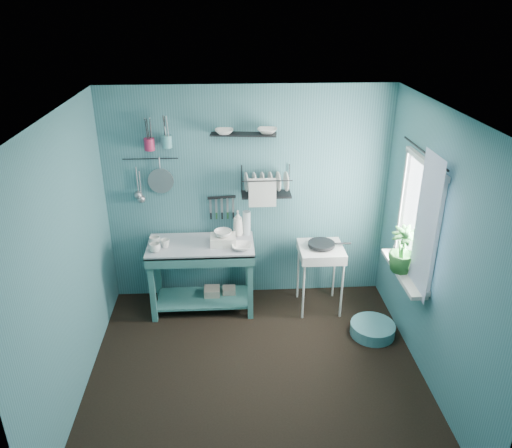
{
  "coord_description": "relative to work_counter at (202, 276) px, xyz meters",
  "views": [
    {
      "loc": [
        -0.23,
        -3.78,
        3.33
      ],
      "look_at": [
        0.05,
        0.85,
        1.2
      ],
      "focal_mm": 35.0,
      "sensor_mm": 36.0,
      "label": 1
    }
  ],
  "objects": [
    {
      "name": "storage_tin_small",
      "position": [
        0.3,
        0.08,
        -0.32
      ],
      "size": [
        0.15,
        0.15,
        0.2
      ],
      "primitive_type": "cube",
      "color": "gray",
      "rests_on": "floor"
    },
    {
      "name": "wall_right",
      "position": [
        2.15,
        -1.17,
        0.83
      ],
      "size": [
        0.0,
        3.0,
        3.0
      ],
      "primitive_type": "plane",
      "rotation": [
        1.57,
        0.0,
        -1.57
      ],
      "color": "#336168",
      "rests_on": "ground"
    },
    {
      "name": "tub_bowl",
      "position": [
        0.25,
        -0.02,
        0.55
      ],
      "size": [
        0.2,
        0.19,
        0.06
      ],
      "primitive_type": "imported",
      "color": "silver",
      "rests_on": "wash_tub"
    },
    {
      "name": "windowsill",
      "position": [
        2.05,
        -0.72,
        0.39
      ],
      "size": [
        0.16,
        0.95,
        0.04
      ],
      "primitive_type": "cube",
      "color": "silver",
      "rests_on": "wall_right"
    },
    {
      "name": "hotplate_stand",
      "position": [
        1.34,
        -0.07,
        -0.02
      ],
      "size": [
        0.52,
        0.52,
        0.78
      ],
      "primitive_type": "cube",
      "rotation": [
        0.0,
        0.0,
        -0.05
      ],
      "color": "silver",
      "rests_on": "floor"
    },
    {
      "name": "shelf_bowl_left",
      "position": [
        0.29,
        0.23,
        1.65
      ],
      "size": [
        0.2,
        0.2,
        0.05
      ],
      "primitive_type": "imported",
      "rotation": [
        0.0,
        0.0,
        -0.02
      ],
      "color": "silver",
      "rests_on": "upper_shelf"
    },
    {
      "name": "floor_basin",
      "position": [
        1.83,
        -0.63,
        -0.35
      ],
      "size": [
        0.48,
        0.48,
        0.13
      ],
      "primitive_type": "cylinder",
      "color": "teal",
      "rests_on": "floor"
    },
    {
      "name": "wall_back",
      "position": [
        0.55,
        0.33,
        0.83
      ],
      "size": [
        3.2,
        0.0,
        3.2
      ],
      "primitive_type": "plane",
      "rotation": [
        1.57,
        0.0,
        0.0
      ],
      "color": "#336168",
      "rests_on": "ground"
    },
    {
      "name": "upper_shelf",
      "position": [
        0.5,
        0.23,
        1.58
      ],
      "size": [
        0.72,
        0.26,
        0.01
      ],
      "primitive_type": "cube",
      "rotation": [
        0.0,
        0.0,
        -0.11
      ],
      "color": "black",
      "rests_on": "wall_back"
    },
    {
      "name": "water_bottle",
      "position": [
        0.52,
        0.22,
        0.56
      ],
      "size": [
        0.09,
        0.09,
        0.28
      ],
      "primitive_type": "cylinder",
      "color": "#ADBBC1",
      "rests_on": "work_counter"
    },
    {
      "name": "window_glass",
      "position": [
        2.13,
        -0.72,
        0.98
      ],
      "size": [
        0.0,
        1.1,
        1.1
      ],
      "primitive_type": "plane",
      "rotation": [
        1.57,
        0.0,
        1.57
      ],
      "color": "white",
      "rests_on": "wall_right"
    },
    {
      "name": "mug_right",
      "position": [
        -0.5,
        0.0,
        0.46
      ],
      "size": [
        0.17,
        0.17,
        0.1
      ],
      "primitive_type": "imported",
      "rotation": [
        0.0,
        0.0,
        1.05
      ],
      "color": "silver",
      "rests_on": "work_counter"
    },
    {
      "name": "floor",
      "position": [
        0.55,
        -1.17,
        -0.42
      ],
      "size": [
        3.2,
        3.2,
        0.0
      ],
      "primitive_type": "plane",
      "color": "black",
      "rests_on": "ground"
    },
    {
      "name": "utensil_cup_teal",
      "position": [
        -0.32,
        0.25,
        1.51
      ],
      "size": [
        0.11,
        0.11,
        0.13
      ],
      "primitive_type": "cylinder",
      "color": "teal",
      "rests_on": "wall_back"
    },
    {
      "name": "potted_plant",
      "position": [
        2.01,
        -0.71,
        0.65
      ],
      "size": [
        0.3,
        0.3,
        0.47
      ],
      "primitive_type": "imported",
      "rotation": [
        0.0,
        0.0,
        -0.16
      ],
      "color": "#29682D",
      "rests_on": "windowsill"
    },
    {
      "name": "curtain",
      "position": [
        2.07,
        -1.02,
        1.03
      ],
      "size": [
        0.0,
        1.35,
        1.35
      ],
      "primitive_type": "plane",
      "rotation": [
        1.57,
        0.0,
        1.57
      ],
      "color": "silver",
      "rests_on": "wall_right"
    },
    {
      "name": "ceiling",
      "position": [
        0.55,
        -1.17,
        2.08
      ],
      "size": [
        3.2,
        3.2,
        0.0
      ],
      "primitive_type": "plane",
      "rotation": [
        3.14,
        0.0,
        0.0
      ],
      "color": "silver",
      "rests_on": "ground"
    },
    {
      "name": "frying_pan",
      "position": [
        1.34,
        -0.07,
        0.41
      ],
      "size": [
        0.3,
        0.3,
        0.03
      ],
      "primitive_type": "cylinder",
      "color": "black",
      "rests_on": "hotplate_stand"
    },
    {
      "name": "dish_rack",
      "position": [
        0.74,
        0.2,
        1.06
      ],
      "size": [
        0.57,
        0.28,
        0.32
      ],
      "primitive_type": "cube",
      "rotation": [
        0.0,
        0.0,
        0.07
      ],
      "color": "black",
      "rests_on": "wall_back"
    },
    {
      "name": "work_counter",
      "position": [
        0.0,
        0.0,
        0.0
      ],
      "size": [
        1.25,
        0.77,
        0.83
      ],
      "primitive_type": "cube",
      "rotation": [
        0.0,
        0.0,
        -0.17
      ],
      "color": "#316764",
      "rests_on": "floor"
    },
    {
      "name": "storage_tin_large",
      "position": [
        0.1,
        0.05,
        -0.31
      ],
      "size": [
        0.18,
        0.18,
        0.22
      ],
      "primitive_type": "cube",
      "color": "gray",
      "rests_on": "floor"
    },
    {
      "name": "hook_rail",
      "position": [
        -0.51,
        0.3,
        1.31
      ],
      "size": [
        0.6,
        0.01,
        0.01
      ],
      "primitive_type": "cylinder",
      "rotation": [
        0.0,
        1.57,
        0.0
      ],
      "color": "black",
      "rests_on": "wall_back"
    },
    {
      "name": "curtain_rod",
      "position": [
        2.09,
        -0.72,
        1.63
      ],
      "size": [
        0.02,
        1.05,
        0.02
      ],
      "primitive_type": "cylinder",
      "rotation": [
        1.57,
        0.0,
        0.0
      ],
      "color": "black",
      "rests_on": "wall_right"
    },
    {
      "name": "colander",
      "position": [
        -0.42,
        0.28,
        1.06
      ],
      "size": [
        0.28,
        0.03,
        0.28
      ],
      "primitive_type": "cylinder",
      "rotation": [
        1.54,
        0.0,
        0.0
      ],
      "color": "gray",
      "rests_on": "wall_back"
    },
    {
      "name": "shelf_bowl_right",
      "position": [
        0.75,
        0.23,
        1.64
      ],
      "size": [
        0.23,
        0.23,
        0.05
      ],
      "primitive_type": "imported",
      "rotation": [
        0.0,
        0.0,
        -0.14
      ],
      "color": "silver",
      "rests_on": "upper_shelf"
    },
    {
      "name": "mug_mid",
      "position": [
        -0.38,
        -0.06,
        0.46
      ],
      "size": [
        0.14,
        0.14,
        0.09
      ],
      "primitive_type": "imported",
      "rotation": [
        0.0,
        0.0,
        0.52
      ],
      "color": "silver",
      "rests_on": "work_counter"
    },
    {
      "name": "utensil_cup_magenta",
      "position": [
        -0.5,
        0.25,
        1.48
      ],
      "size": [
        0.11,
        0.11,
        0.13
      ],
      "primitive_type": "cylinder",
      "color": "#A21D42",
      "rests_on": "wall_back"
    },
    {
      "name": "ladle_outer",
      "position": [
        -0.68,
        0.29,
        1.07
      ],
      "size": [
        0.01,
        0.01,
        0.3
      ],
      "primitive_type": "cylinder",
      "color": "gray",
      "rests_on": "wall_back"
    },
    {
      "name": "counter_bowl",
      "position": [
        0.45,
        -0.15,
        0.44
      ],
      "size": [
        0.22,
        0.22,
        0.05
      ],
      "primitive_type": "imported",
      "color": "silver",
      "rests_on": "work_counter"
    },
    {
      "name": "wall_left",
      "position": [
        -1.05,
        -1.17,
        0.83
      ],
      "size": [
        0.0,
        3.0,
        3.0
      ],
      "primitive_type": "plane",
      "rotation": [
        1.57,
        0.0,
        1.57
      ],
      "color": "#336168",
      "rests_on": "ground"
    },
    {
      "name": "ladle_inner",
      "position": [
        -0.65,
        0.29,
        1.03
      ],
      "size": [
        0.01,
        0.01,
        0.3
      ],
      "primitive_type": "cylinder",
      "color": "gray",
      "rests_on": "wall_back"
    },
    {
      "name": "wash_tub",
      "position": [
        0.25,
        -0.02,
        0.47
      ],
      "size": [
        0.28,
        0.22,
        0.1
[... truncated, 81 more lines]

